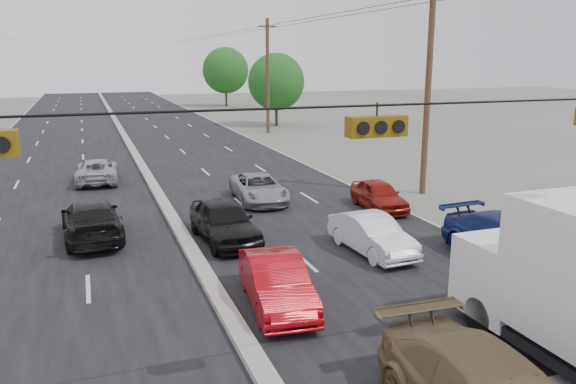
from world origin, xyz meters
The scene contains 15 objects.
road_surface centered at (0.00, 30.00, 0.00)m, with size 20.00×160.00×0.02m, color black.
center_median centered at (0.00, 30.00, 0.10)m, with size 0.50×160.00×0.20m, color gray.
utility_pole_right_b centered at (12.50, 15.00, 5.11)m, with size 1.60×0.30×10.00m.
utility_pole_right_c centered at (12.50, 40.00, 5.11)m, with size 1.60×0.30×10.00m.
traffic_signals centered at (1.40, 0.00, 5.49)m, with size 25.00×0.30×0.54m.
tree_right_mid centered at (15.00, 45.00, 4.34)m, with size 5.60×5.60×7.14m.
tree_right_far centered at (16.00, 70.00, 4.96)m, with size 6.40×6.40×8.16m.
red_sedan centered at (1.40, 5.02, 0.69)m, with size 1.46×4.18×1.38m, color #AA0A12.
queue_car_a centered at (1.40, 10.94, 0.77)m, with size 1.81×4.49×1.53m, color black.
queue_car_b centered at (5.88, 7.97, 0.65)m, with size 1.39×3.98×1.31m, color white.
queue_car_c centered at (4.33, 16.17, 0.63)m, with size 2.11×4.57×1.27m, color gray.
queue_car_d centered at (9.60, 5.45, 0.76)m, with size 2.14×5.26×1.53m, color navy.
queue_car_e centered at (8.91, 12.97, 0.65)m, with size 1.53×3.82×1.30m, color maroon.
oncoming_near centered at (-3.17, 12.93, 0.73)m, with size 2.03×5.00×1.45m, color black.
oncoming_far centered at (-2.69, 23.22, 0.64)m, with size 2.12×4.59×1.28m, color #A6A8AD.
Camera 1 is at (-3.11, -8.36, 6.56)m, focal length 35.00 mm.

